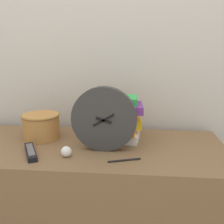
{
  "coord_description": "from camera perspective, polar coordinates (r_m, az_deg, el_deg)",
  "views": [
    {
      "loc": [
        0.25,
        -0.86,
        1.19
      ],
      "look_at": [
        0.14,
        0.29,
        0.9
      ],
      "focal_mm": 42.0,
      "sensor_mm": 36.0,
      "label": 1
    }
  ],
  "objects": [
    {
      "name": "desk_clock",
      "position": [
        1.12,
        -1.75,
        -1.59
      ],
      "size": [
        0.28,
        0.04,
        0.28
      ],
      "color": "#333333",
      "rests_on": "desk"
    },
    {
      "name": "wall_back",
      "position": [
        1.48,
        -4.53,
        14.63
      ],
      "size": [
        6.0,
        0.04,
        2.4
      ],
      "color": "beige",
      "rests_on": "ground_plane"
    },
    {
      "name": "pen",
      "position": [
        1.07,
        2.7,
        -10.43
      ],
      "size": [
        0.13,
        0.05,
        0.01
      ],
      "color": "black",
      "rests_on": "desk"
    },
    {
      "name": "basket",
      "position": [
        1.34,
        -15.17,
        -2.8
      ],
      "size": [
        0.19,
        0.19,
        0.12
      ],
      "color": "#B27A3D",
      "rests_on": "desk"
    },
    {
      "name": "tv_remote",
      "position": [
        1.18,
        -17.3,
        -8.25
      ],
      "size": [
        0.12,
        0.18,
        0.02
      ],
      "color": "black",
      "rests_on": "desk"
    },
    {
      "name": "desk",
      "position": [
        1.41,
        -6.32,
        -21.27
      ],
      "size": [
        1.33,
        0.53,
        0.74
      ],
      "color": "brown",
      "rests_on": "ground_plane"
    },
    {
      "name": "book_stack",
      "position": [
        1.27,
        1.42,
        -1.21
      ],
      "size": [
        0.24,
        0.2,
        0.22
      ],
      "color": "white",
      "rests_on": "desk"
    },
    {
      "name": "crumpled_paper_ball",
      "position": [
        1.12,
        -9.93,
        -8.48
      ],
      "size": [
        0.04,
        0.04,
        0.04
      ],
      "color": "white",
      "rests_on": "desk"
    }
  ]
}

